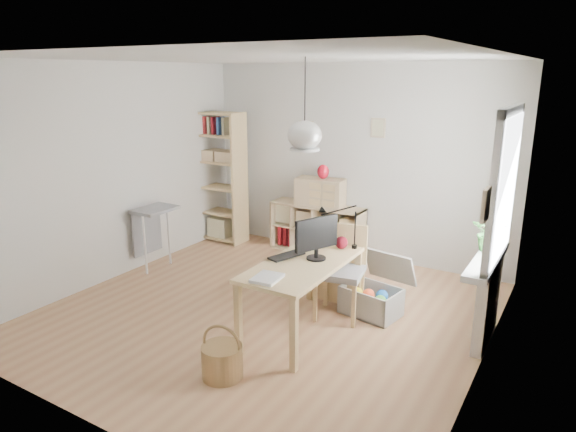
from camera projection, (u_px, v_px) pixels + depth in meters
The scene contains 20 objects.
ground at pixel (266, 312), 5.69m from camera, with size 4.50×4.50×0.00m, color #A67C53.
room_shell at pixel (305, 135), 4.75m from camera, with size 4.50×4.50×4.50m.
window_unit at pixel (505, 188), 4.66m from camera, with size 0.07×1.16×1.46m.
radiator at pixel (488, 303), 4.99m from camera, with size 0.10×0.80×0.80m, color white.
windowsill at pixel (487, 260), 4.90m from camera, with size 0.22×1.20×0.06m, color white.
desk at pixel (303, 271), 5.12m from camera, with size 0.70×1.50×0.75m.
cube_shelf at pixel (317, 232), 7.56m from camera, with size 1.40×0.38×0.72m.
tall_bookshelf at pixel (219, 172), 7.89m from camera, with size 0.80×0.38×2.00m.
side_table at pixel (152, 221), 6.81m from camera, with size 0.40×0.55×0.85m.
chair at pixel (341, 265), 5.51m from camera, with size 0.57×0.57×0.99m.
wicker_basket at pixel (222, 360), 4.44m from camera, with size 0.36×0.36×0.50m.
storage_chest at pixel (375, 295), 5.63m from camera, with size 0.71×0.78×0.64m.
monitor at pixel (316, 236), 5.10m from camera, with size 0.25×0.47×0.43m.
keyboard at pixel (287, 256), 5.23m from camera, with size 0.15×0.39×0.02m, color black.
task_lamp at pixel (336, 220), 5.46m from camera, with size 0.41×0.15×0.43m.
yarn_ball at pixel (341, 243), 5.45m from camera, with size 0.14×0.14×0.14m, color #510A11.
paper_tray at pixel (267, 278), 4.65m from camera, with size 0.23×0.29×0.03m, color white.
drawer_chest at pixel (320, 192), 7.33m from camera, with size 0.69×0.31×0.39m, color tan.
red_vase at pixel (323, 172), 7.23m from camera, with size 0.17×0.17×0.20m, color #AB0E1E.
potted_plant at pixel (491, 233), 5.02m from camera, with size 0.34×0.29×0.37m, color #235A21.
Camera 1 is at (2.88, -4.33, 2.56)m, focal length 32.00 mm.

